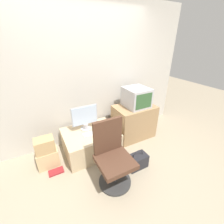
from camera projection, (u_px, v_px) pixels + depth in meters
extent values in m
plane|color=tan|center=(120.00, 180.00, 2.30)|extent=(12.00, 12.00, 0.00)
cube|color=beige|center=(85.00, 77.00, 2.76)|extent=(4.40, 0.05, 2.60)
cube|color=#CCB289|center=(91.00, 141.00, 2.81)|extent=(0.95, 0.77, 0.42)
cube|color=#A37F56|center=(134.00, 121.00, 3.20)|extent=(0.82, 0.56, 0.70)
cylinder|color=#B2B2B7|center=(86.00, 128.00, 2.80)|extent=(0.19, 0.19, 0.02)
cylinder|color=#B2B2B7|center=(86.00, 126.00, 2.77)|extent=(0.10, 0.10, 0.10)
cube|color=#B2B2B7|center=(85.00, 115.00, 2.68)|extent=(0.48, 0.01, 0.36)
cube|color=silver|center=(85.00, 115.00, 2.68)|extent=(0.45, 0.02, 0.34)
cube|color=silver|center=(91.00, 134.00, 2.65)|extent=(0.28, 0.13, 0.01)
ellipsoid|color=black|center=(102.00, 129.00, 2.76)|extent=(0.06, 0.04, 0.03)
cube|color=#B7B7BC|center=(136.00, 97.00, 2.98)|extent=(0.45, 0.48, 0.38)
cube|color=#335B33|center=(144.00, 101.00, 2.79)|extent=(0.37, 0.01, 0.30)
cylinder|color=#333333|center=(115.00, 181.00, 2.26)|extent=(0.48, 0.48, 0.03)
cylinder|color=#4C4C51|center=(115.00, 172.00, 2.17)|extent=(0.05, 0.05, 0.34)
cube|color=#513323|center=(115.00, 162.00, 2.08)|extent=(0.48, 0.48, 0.07)
cube|color=#513323|center=(108.00, 136.00, 2.12)|extent=(0.43, 0.05, 0.53)
cube|color=#D1B27F|center=(48.00, 158.00, 2.50)|extent=(0.34, 0.24, 0.30)
cube|color=tan|center=(45.00, 145.00, 2.38)|extent=(0.30, 0.22, 0.23)
cube|color=#232328|center=(137.00, 161.00, 2.48)|extent=(0.33, 0.20, 0.23)
torus|color=#232328|center=(138.00, 155.00, 2.42)|extent=(0.20, 0.01, 0.20)
cube|color=maroon|center=(56.00, 172.00, 2.42)|extent=(0.23, 0.14, 0.02)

